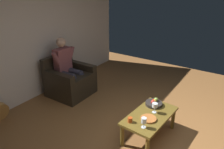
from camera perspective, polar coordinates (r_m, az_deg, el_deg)
wall_back at (r=4.57m, az=-22.05°, el=9.34°), size 5.68×0.06×2.67m
armchair at (r=4.83m, az=-11.09°, el=-1.64°), size 0.84×0.83×0.84m
person_seated at (r=4.71m, az=-11.73°, el=2.39°), size 0.64×0.57×1.24m
coffee_table at (r=3.51m, az=9.85°, el=-11.18°), size 1.01×0.60×0.41m
wine_glass_near at (r=3.48m, az=11.13°, el=-8.04°), size 0.09×0.09×0.17m
wine_glass_far at (r=3.14m, az=8.34°, el=-11.95°), size 0.07×0.07×0.16m
fruit_bowl at (r=3.72m, az=10.92°, el=-7.33°), size 0.28×0.28×0.11m
decorative_dish at (r=3.37m, az=9.53°, el=-11.31°), size 0.24×0.24×0.02m
candle_jar at (r=3.27m, az=4.75°, el=-11.72°), size 0.07×0.07×0.08m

